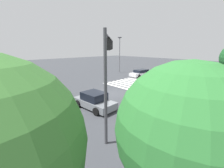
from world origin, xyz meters
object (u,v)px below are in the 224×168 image
street_light_pole_a (120,52)px  tree_corner_a (185,131)px  car_1 (141,73)px  car_2 (39,96)px  traffic_signal_mast (109,55)px  pedestrian (194,88)px  car_4 (176,79)px  car_3 (94,101)px

street_light_pole_a → tree_corner_a: (-22.26, 20.90, -0.77)m
car_1 → car_2: bearing=8.9°
car_2 → traffic_signal_mast: bearing=116.2°
tree_corner_a → car_2: bearing=-5.1°
car_1 → pedestrian: bearing=69.9°
car_1 → pedestrian: pedestrian is taller
traffic_signal_mast → tree_corner_a: bearing=-165.8°
car_4 → car_2: bearing=163.1°
car_3 → street_light_pole_a: size_ratio=0.57×
traffic_signal_mast → car_1: (8.94, -16.29, -4.33)m
car_2 → pedestrian: 17.19m
car_4 → street_light_pole_a: size_ratio=0.64×
car_1 → car_2: 19.37m
street_light_pole_a → car_2: bearing=111.7°
pedestrian → car_2: bearing=13.0°
car_3 → tree_corner_a: 11.21m
car_1 → car_4: (-7.18, 0.53, 0.07)m
car_2 → car_3: car_2 is taller
car_4 → tree_corner_a: 22.19m
tree_corner_a → car_1: bearing=-51.9°
street_light_pole_a → car_1: bearing=177.1°
traffic_signal_mast → street_light_pole_a: street_light_pole_a is taller
traffic_signal_mast → street_light_pole_a: size_ratio=0.85×
traffic_signal_mast → tree_corner_a: 8.47m
car_3 → car_1: bearing=108.0°
pedestrian → car_4: bearing=-90.4°
car_1 → car_4: 7.20m
traffic_signal_mast → street_light_pole_a: (15.05, -16.61, -0.38)m
car_3 → street_light_pole_a: street_light_pole_a is taller
traffic_signal_mast → tree_corner_a: size_ratio=1.21×
car_1 → pedestrian: size_ratio=3.14×
car_2 → car_4: car_2 is taller
street_light_pole_a → pedestrian: bearing=162.9°
car_3 → traffic_signal_mast: bearing=-13.3°
traffic_signal_mast → car_4: size_ratio=1.32×
pedestrian → tree_corner_a: 16.54m
car_2 → pedestrian: size_ratio=2.96×
traffic_signal_mast → car_3: bearing=35.7°
car_4 → street_light_pole_a: (13.29, -0.85, 3.88)m
traffic_signal_mast → pedestrian: 12.20m
traffic_signal_mast → car_2: bearing=67.5°
car_4 → car_3: bearing=176.8°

